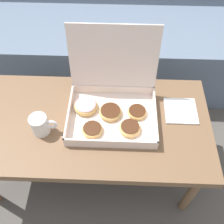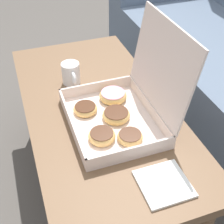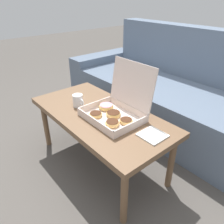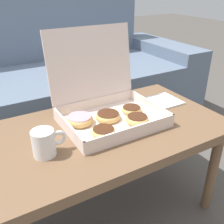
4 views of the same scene
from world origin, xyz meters
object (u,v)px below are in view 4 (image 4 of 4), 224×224
Objects in this scene: coffee_mug at (45,143)px; pastry_box at (106,106)px; couch at (31,90)px; coffee_table at (90,142)px.

pastry_box is at bearing 21.41° from coffee_mug.
pastry_box is 3.35× the size of coffee_mug.
couch is 0.93m from pastry_box.
couch is 20.70× the size of coffee_mug.
couch is at bearing 96.75° from pastry_box.
couch is 6.18× the size of pastry_box.
couch is at bearing 90.00° from coffee_table.
coffee_mug reaches higher than coffee_table.
couch is 0.96m from coffee_table.
couch is 2.16× the size of coffee_table.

